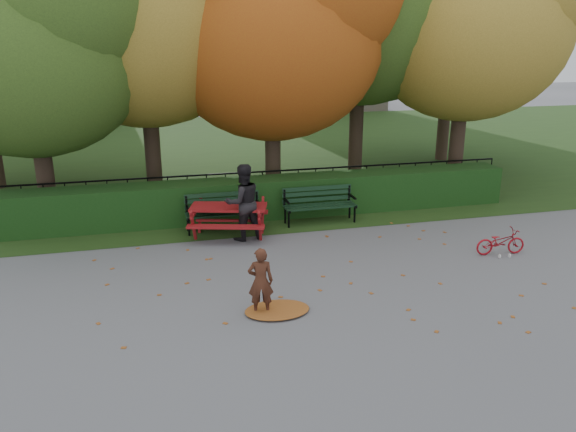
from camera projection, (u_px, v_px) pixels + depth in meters
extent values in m
plane|color=slate|center=(322.00, 285.00, 10.44)|extent=(90.00, 90.00, 0.00)
plane|color=#203A14|center=(220.00, 150.00, 23.38)|extent=(90.00, 90.00, 0.00)
cube|color=gray|center=(310.00, 15.00, 36.44)|extent=(9.00, 6.00, 12.00)
cube|color=black|center=(269.00, 197.00, 14.45)|extent=(13.00, 0.90, 1.00)
cube|color=black|center=(263.00, 205.00, 15.32)|extent=(14.00, 0.04, 0.04)
cube|color=black|center=(262.00, 172.00, 15.04)|extent=(14.00, 0.04, 0.04)
cylinder|color=black|center=(1.00, 206.00, 13.65)|extent=(0.03, 0.03, 1.00)
cylinder|color=black|center=(149.00, 197.00, 14.48)|extent=(0.03, 0.03, 1.00)
cylinder|color=black|center=(263.00, 190.00, 15.19)|extent=(0.03, 0.03, 1.00)
cylinder|color=black|center=(366.00, 183.00, 15.90)|extent=(0.03, 0.03, 1.00)
cylinder|color=black|center=(476.00, 176.00, 16.74)|extent=(0.03, 0.03, 1.00)
cylinder|color=black|center=(44.00, 167.00, 14.10)|extent=(0.44, 0.44, 2.62)
ellipsoid|color=#314A1A|center=(29.00, 51.00, 13.27)|extent=(5.60, 5.60, 5.04)
cylinder|color=black|center=(152.00, 144.00, 15.78)|extent=(0.44, 0.44, 3.15)
ellipsoid|color=olive|center=(143.00, 17.00, 14.77)|extent=(6.40, 6.40, 5.76)
cylinder|color=black|center=(273.00, 150.00, 15.87)|extent=(0.44, 0.44, 2.80)
ellipsoid|color=#973812|center=(272.00, 39.00, 14.98)|extent=(6.00, 6.00, 5.40)
cylinder|color=black|center=(356.00, 127.00, 17.68)|extent=(0.44, 0.44, 3.50)
ellipsoid|color=#314A1A|center=(361.00, 0.00, 16.57)|extent=(6.80, 6.80, 6.12)
cylinder|color=black|center=(457.00, 140.00, 17.02)|extent=(0.44, 0.44, 2.97)
ellipsoid|color=olive|center=(467.00, 29.00, 16.07)|extent=(5.80, 5.80, 5.22)
cylinder|color=black|center=(444.00, 118.00, 21.12)|extent=(0.44, 0.44, 3.15)
ellipsoid|color=#314A1A|center=(452.00, 24.00, 20.11)|extent=(6.00, 6.00, 5.40)
cube|color=black|center=(225.00, 215.00, 13.16)|extent=(1.80, 0.12, 0.04)
cube|color=black|center=(224.00, 213.00, 13.33)|extent=(1.80, 0.12, 0.04)
cube|color=black|center=(223.00, 211.00, 13.49)|extent=(1.80, 0.12, 0.04)
cube|color=black|center=(222.00, 206.00, 13.54)|extent=(1.80, 0.05, 0.10)
cube|color=black|center=(222.00, 200.00, 13.50)|extent=(1.80, 0.05, 0.10)
cube|color=black|center=(222.00, 194.00, 13.46)|extent=(1.80, 0.05, 0.10)
cube|color=black|center=(188.00, 217.00, 13.13)|extent=(0.05, 0.55, 0.06)
cube|color=black|center=(186.00, 204.00, 13.31)|extent=(0.05, 0.05, 0.41)
cylinder|color=black|center=(189.00, 227.00, 13.02)|extent=(0.05, 0.05, 0.44)
cylinder|color=black|center=(188.00, 222.00, 13.36)|extent=(0.05, 0.05, 0.44)
cube|color=black|center=(187.00, 208.00, 13.09)|extent=(0.05, 0.45, 0.04)
cube|color=black|center=(259.00, 211.00, 13.54)|extent=(0.05, 0.55, 0.06)
cube|color=black|center=(257.00, 199.00, 13.72)|extent=(0.05, 0.05, 0.41)
cylinder|color=black|center=(261.00, 221.00, 13.43)|extent=(0.05, 0.05, 0.44)
cylinder|color=black|center=(258.00, 217.00, 13.76)|extent=(0.05, 0.05, 0.44)
cube|color=black|center=(259.00, 203.00, 13.49)|extent=(0.05, 0.45, 0.04)
cube|color=black|center=(322.00, 208.00, 13.73)|extent=(1.80, 0.12, 0.04)
cube|color=black|center=(320.00, 206.00, 13.90)|extent=(1.80, 0.12, 0.04)
cube|color=black|center=(318.00, 204.00, 14.06)|extent=(1.80, 0.12, 0.04)
cube|color=black|center=(317.00, 199.00, 14.11)|extent=(1.80, 0.05, 0.10)
cube|color=black|center=(317.00, 193.00, 14.07)|extent=(1.80, 0.05, 0.10)
cube|color=black|center=(317.00, 188.00, 14.03)|extent=(1.80, 0.05, 0.10)
cube|color=black|center=(287.00, 209.00, 13.70)|extent=(0.05, 0.55, 0.06)
cube|color=black|center=(284.00, 198.00, 13.88)|extent=(0.05, 0.05, 0.41)
cylinder|color=black|center=(289.00, 219.00, 13.59)|extent=(0.05, 0.05, 0.44)
cylinder|color=black|center=(285.00, 215.00, 13.93)|extent=(0.05, 0.05, 0.44)
cube|color=black|center=(287.00, 201.00, 13.66)|extent=(0.05, 0.45, 0.04)
cube|color=black|center=(352.00, 204.00, 14.11)|extent=(0.05, 0.55, 0.06)
cube|color=black|center=(349.00, 193.00, 14.29)|extent=(0.05, 0.05, 0.41)
cylinder|color=black|center=(355.00, 214.00, 14.00)|extent=(0.05, 0.05, 0.44)
cylinder|color=black|center=(350.00, 210.00, 14.33)|extent=(0.05, 0.05, 0.44)
cube|color=black|center=(352.00, 197.00, 14.06)|extent=(0.05, 0.45, 0.04)
cube|color=maroon|center=(229.00, 207.00, 12.86)|extent=(1.86, 1.17, 0.06)
cube|color=maroon|center=(226.00, 227.00, 12.40)|extent=(1.73, 0.71, 0.05)
cube|color=maroon|center=(232.00, 212.00, 13.50)|extent=(1.73, 0.71, 0.05)
cube|color=maroon|center=(193.00, 226.00, 12.57)|extent=(0.19, 0.49, 0.84)
cube|color=maroon|center=(200.00, 215.00, 13.39)|extent=(0.19, 0.49, 0.84)
cube|color=maroon|center=(196.00, 210.00, 12.91)|extent=(0.41, 1.26, 0.06)
cube|color=maroon|center=(260.00, 227.00, 12.53)|extent=(0.19, 0.49, 0.84)
cube|color=maroon|center=(263.00, 215.00, 13.35)|extent=(0.19, 0.49, 0.84)
cube|color=maroon|center=(261.00, 210.00, 12.87)|extent=(0.41, 1.26, 0.06)
cube|color=maroon|center=(229.00, 220.00, 12.96)|extent=(1.49, 0.48, 0.06)
ellipsoid|color=maroon|center=(277.00, 310.00, 9.40)|extent=(1.30, 1.09, 0.08)
imported|color=#442216|center=(261.00, 281.00, 9.19)|extent=(0.46, 0.34, 1.16)
imported|color=black|center=(243.00, 202.00, 12.63)|extent=(0.97, 0.83, 1.75)
imported|color=maroon|center=(501.00, 242.00, 11.89)|extent=(1.10, 0.48, 0.56)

